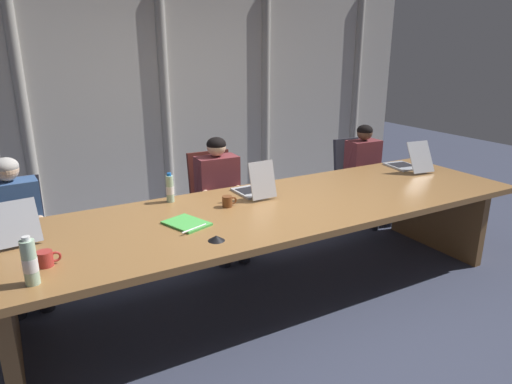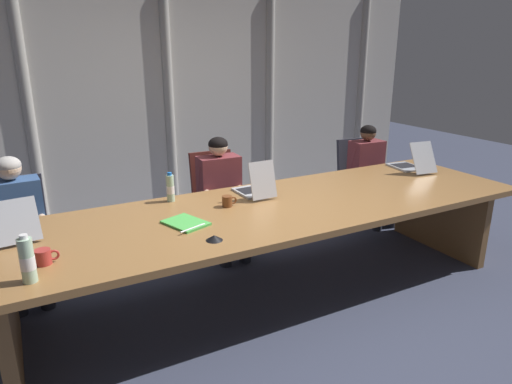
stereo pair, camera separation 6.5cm
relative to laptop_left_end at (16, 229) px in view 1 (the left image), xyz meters
name	(u,v)px [view 1 (the left image)]	position (x,y,z in m)	size (l,w,h in m)	color
ground_plane	(273,292)	(1.78, -0.30, -0.81)	(14.66, 14.66, 0.00)	#383D51
conference_table	(274,223)	(1.78, -0.30, -0.19)	(4.29, 1.23, 0.76)	olive
curtain_backdrop	(162,100)	(1.77, 2.31, 0.51)	(7.33, 0.17, 2.64)	beige
laptop_left_end	(16,229)	(0.00, 0.00, 0.00)	(0.29, 0.45, 0.27)	#A8ADB7
laptop_left_mid	(254,188)	(1.78, 0.01, 0.01)	(0.24, 0.41, 0.31)	#BCBCC1
laptop_center	(408,163)	(3.55, 0.00, 0.00)	(0.30, 0.51, 0.30)	#A8ADB7
office_chair_left_end	(19,251)	(-0.01, 0.78, -0.47)	(0.60, 0.60, 0.92)	#2D2D38
office_chair_left_mid	(216,213)	(1.77, 0.78, -0.46)	(0.60, 0.60, 0.95)	#511E19
office_chair_center	(357,188)	(3.59, 0.78, -0.47)	(0.60, 0.60, 0.91)	#2D2D38
person_left_end	(16,222)	(0.00, 0.62, -0.17)	(0.43, 0.56, 1.14)	#335184
person_left_mid	(221,190)	(1.75, 0.62, -0.17)	(0.42, 0.56, 1.13)	brown
person_center	(368,168)	(3.58, 0.61, -0.19)	(0.39, 0.55, 1.10)	brown
water_bottle_primary	(30,262)	(0.04, -0.73, 0.07)	(0.08, 0.08, 0.27)	#ADD1B2
water_bottle_secondary	(170,189)	(1.11, 0.19, 0.05)	(0.06, 0.06, 0.24)	#ADD1B2
coffee_mug_near	(228,201)	(1.46, -0.14, -0.01)	(0.12, 0.08, 0.09)	brown
coffee_mug_far	(46,259)	(0.13, -0.54, -0.01)	(0.13, 0.09, 0.09)	#B2332D
conference_mic_left_side	(216,238)	(1.11, -0.69, -0.04)	(0.11, 0.11, 0.04)	black
spiral_notepad	(187,224)	(1.04, -0.34, -0.05)	(0.31, 0.36, 0.03)	#4CB74C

